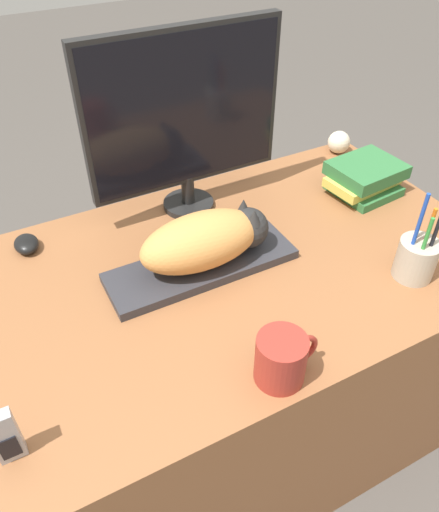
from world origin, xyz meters
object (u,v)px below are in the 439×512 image
(monitor, at_px, (185,115))
(phone, at_px, (5,437))
(baseball, at_px, (339,142))
(keyboard, at_px, (202,266))
(book_stack, at_px, (365,178))
(coffee_mug, at_px, (282,359))
(pen_cup, at_px, (416,258))
(computer_mouse, at_px, (26,244))
(cat, at_px, (209,239))

(monitor, distance_m, phone, 0.83)
(baseball, bearing_deg, keyboard, -154.43)
(book_stack, bearing_deg, phone, -161.09)
(keyboard, relative_size, baseball, 6.38)
(monitor, distance_m, baseball, 0.63)
(coffee_mug, relative_size, pen_cup, 0.57)
(computer_mouse, distance_m, coffee_mug, 0.73)
(cat, distance_m, phone, 0.59)
(pen_cup, bearing_deg, monitor, 124.25)
(coffee_mug, xyz_separation_m, pen_cup, (0.44, 0.10, 0.00))
(keyboard, height_order, monitor, monitor)
(keyboard, height_order, phone, phone)
(computer_mouse, bearing_deg, pen_cup, -33.72)
(keyboard, relative_size, computer_mouse, 5.82)
(cat, xyz_separation_m, baseball, (0.65, 0.32, -0.05))
(cat, relative_size, pen_cup, 1.40)
(keyboard, distance_m, baseball, 0.74)
(computer_mouse, bearing_deg, cat, -36.16)
(monitor, bearing_deg, keyboard, -108.69)
(baseball, bearing_deg, monitor, -174.23)
(cat, bearing_deg, book_stack, 9.13)
(monitor, bearing_deg, coffee_mug, -98.49)
(computer_mouse, relative_size, baseball, 1.10)
(cat, height_order, computer_mouse, cat)
(computer_mouse, xyz_separation_m, book_stack, (0.94, -0.19, 0.03))
(pen_cup, distance_m, baseball, 0.62)
(computer_mouse, bearing_deg, monitor, -2.37)
(pen_cup, bearing_deg, cat, 148.63)
(cat, height_order, book_stack, cat)
(cat, height_order, monitor, monitor)
(cat, distance_m, computer_mouse, 0.48)
(pen_cup, relative_size, phone, 2.04)
(keyboard, bearing_deg, phone, -150.72)
(coffee_mug, bearing_deg, phone, 171.32)
(pen_cup, height_order, book_stack, pen_cup)
(keyboard, bearing_deg, pen_cup, -30.16)
(coffee_mug, height_order, book_stack, coffee_mug)
(keyboard, distance_m, coffee_mug, 0.36)
(phone, height_order, book_stack, phone)
(pen_cup, distance_m, phone, 0.94)
(computer_mouse, distance_m, phone, 0.58)
(coffee_mug, distance_m, phone, 0.50)
(pen_cup, relative_size, baseball, 3.21)
(baseball, bearing_deg, computer_mouse, -177.78)
(baseball, bearing_deg, coffee_mug, -134.87)
(monitor, distance_m, coffee_mug, 0.66)
(computer_mouse, relative_size, book_stack, 0.36)
(computer_mouse, relative_size, phone, 0.70)
(computer_mouse, bearing_deg, phone, -103.72)
(coffee_mug, distance_m, baseball, 0.95)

